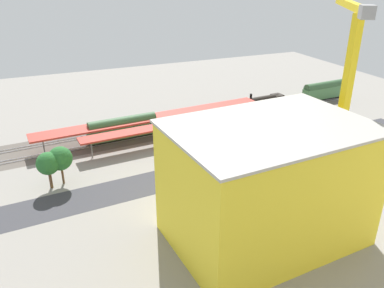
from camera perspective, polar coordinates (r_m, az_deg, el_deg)
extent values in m
plane|color=gray|center=(89.93, 1.52, -2.24)|extent=(189.44, 189.44, 0.00)
cube|color=#5B544C|center=(108.46, -3.26, 2.53)|extent=(119.11, 22.57, 0.01)
cube|color=#38383D|center=(86.21, 2.79, -3.50)|extent=(118.74, 17.40, 0.01)
cube|color=#9E9EA8|center=(111.74, -3.94, 3.28)|extent=(118.11, 8.55, 0.12)
cube|color=#9E9EA8|center=(110.47, -3.69, 3.03)|extent=(118.11, 8.55, 0.12)
cube|color=#9E9EA8|center=(106.32, -2.83, 2.18)|extent=(118.11, 8.55, 0.12)
cube|color=#9E9EA8|center=(105.07, -2.55, 1.91)|extent=(118.11, 8.55, 0.12)
cube|color=#A82D23|center=(99.82, -0.58, 3.26)|extent=(55.20, 8.11, 0.42)
cylinder|color=slate|center=(113.14, 10.75, 4.18)|extent=(0.30, 0.30, 4.12)
cylinder|color=slate|center=(104.33, 3.49, 2.83)|extent=(0.30, 0.30, 4.12)
cylinder|color=slate|center=(97.54, -4.91, 1.21)|extent=(0.30, 0.30, 4.12)
cylinder|color=slate|center=(93.21, -14.32, -0.64)|extent=(0.30, 0.30, 4.12)
cube|color=#B73328|center=(103.35, -5.51, 3.86)|extent=(62.26, 9.90, 0.44)
cylinder|color=slate|center=(116.55, 7.40, 5.00)|extent=(0.30, 0.30, 4.05)
cylinder|color=slate|center=(109.64, 1.33, 3.94)|extent=(0.30, 0.30, 4.05)
cylinder|color=slate|center=(104.15, -5.46, 2.71)|extent=(0.30, 0.30, 4.05)
cylinder|color=slate|center=(100.32, -12.86, 1.31)|extent=(0.30, 0.30, 4.05)
cylinder|color=slate|center=(98.33, -20.69, -0.18)|extent=(0.30, 0.30, 4.05)
cube|color=black|center=(124.96, 10.62, 5.38)|extent=(14.86, 3.70, 1.00)
cylinder|color=black|center=(123.42, 10.10, 6.15)|extent=(11.73, 3.77, 2.96)
cube|color=black|center=(127.05, 12.19, 6.21)|extent=(3.37, 3.38, 3.73)
cylinder|color=black|center=(120.32, 8.53, 6.87)|extent=(0.70, 0.70, 1.40)
cube|color=black|center=(138.22, 18.46, 6.28)|extent=(14.73, 3.45, 0.60)
cube|color=#4C7F4C|center=(137.62, 18.57, 7.11)|extent=(16.39, 4.17, 3.60)
cylinder|color=#355935|center=(137.07, 18.69, 7.93)|extent=(15.74, 4.12, 3.02)
cube|color=black|center=(102.14, -9.86, 0.95)|extent=(16.34, 3.64, 0.60)
cube|color=#4C7F4C|center=(101.37, -9.94, 1.99)|extent=(18.18, 4.39, 3.41)
cylinder|color=#355935|center=(100.66, -10.02, 3.02)|extent=(17.46, 4.34, 3.12)
cube|color=black|center=(98.31, 18.63, -1.08)|extent=(3.87, 1.92, 0.30)
cube|color=maroon|center=(98.09, 18.67, -0.79)|extent=(4.58, 2.03, 0.78)
cube|color=#1E2328|center=(97.81, 18.72, -0.42)|extent=(2.61, 1.69, 0.64)
cube|color=black|center=(94.43, 15.54, -1.73)|extent=(3.72, 1.94, 0.30)
cube|color=black|center=(94.19, 15.58, -1.41)|extent=(4.41, 2.06, 0.87)
cube|color=#1E2328|center=(93.90, 15.63, -1.03)|extent=(2.51, 1.71, 0.52)
cube|color=black|center=(90.86, 12.42, -2.45)|extent=(3.71, 2.10, 0.30)
cube|color=gray|center=(90.64, 12.45, -2.16)|extent=(4.39, 2.24, 0.71)
cube|color=#1E2328|center=(90.34, 12.49, -1.77)|extent=(2.52, 1.82, 0.68)
cube|color=black|center=(86.89, 8.47, -3.42)|extent=(3.73, 1.88, 0.30)
cube|color=#474C51|center=(86.63, 8.50, -3.08)|extent=(4.42, 2.00, 0.84)
cube|color=#1E2328|center=(86.32, 8.52, -2.68)|extent=(2.51, 1.66, 0.51)
cube|color=black|center=(83.87, 4.34, -4.28)|extent=(3.48, 1.78, 0.30)
cube|color=#474C51|center=(83.60, 4.35, -3.94)|extent=(4.14, 1.88, 0.84)
cube|color=#1E2328|center=(83.25, 4.37, -3.49)|extent=(2.34, 1.60, 0.63)
cube|color=yellow|center=(62.01, 10.75, -5.87)|extent=(30.28, 22.00, 18.94)
cube|color=#ADA89E|center=(57.83, 11.49, 2.45)|extent=(30.92, 22.64, 0.40)
cube|color=gray|center=(81.01, 19.29, -6.46)|extent=(3.60, 3.60, 1.20)
cube|color=yellow|center=(74.47, 20.98, 4.29)|extent=(1.40, 1.40, 33.45)
cube|color=yellow|center=(78.48, 21.89, 18.20)|extent=(12.41, 18.89, 1.20)
cube|color=gray|center=(66.58, 24.00, 17.05)|extent=(2.97, 3.09, 2.00)
cube|color=black|center=(81.19, 8.75, -5.47)|extent=(9.94, 2.41, 0.50)
cube|color=silver|center=(80.96, 9.53, -4.25)|extent=(7.61, 2.58, 2.88)
cube|color=#334C8C|center=(78.70, 6.50, -5.19)|extent=(2.41, 2.43, 2.27)
cylinder|color=brown|center=(82.76, -19.79, -4.82)|extent=(0.59, 0.59, 3.82)
sphere|color=#28662D|center=(81.21, -20.13, -2.66)|extent=(4.51, 4.51, 4.51)
cylinder|color=brown|center=(110.38, 20.37, 2.42)|extent=(0.45, 0.45, 3.72)
sphere|color=#28662D|center=(109.26, 20.63, 4.04)|extent=(4.25, 4.25, 4.25)
cylinder|color=brown|center=(83.60, -18.22, -4.24)|extent=(0.44, 0.44, 3.92)
sphere|color=#28662D|center=(81.99, -18.55, -1.99)|extent=(4.81, 4.81, 4.81)
cylinder|color=brown|center=(89.89, 2.81, -1.25)|extent=(0.47, 0.47, 2.90)
sphere|color=#38843D|center=(88.48, 2.86, 0.73)|extent=(5.54, 5.54, 5.54)
cylinder|color=#333333|center=(93.83, 8.13, 0.53)|extent=(0.16, 0.16, 5.48)
cube|color=black|center=(92.60, 8.25, 2.34)|extent=(0.36, 0.36, 0.90)
sphere|color=yellow|center=(92.61, 8.12, 2.15)|extent=(0.20, 0.20, 0.20)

